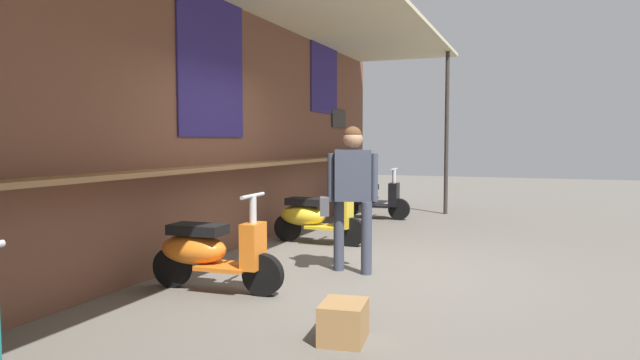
# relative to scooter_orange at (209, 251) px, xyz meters

# --- Properties ---
(ground_plane) EXTENTS (36.20, 36.20, 0.00)m
(ground_plane) POSITION_rel_scooter_orange_xyz_m (1.39, -1.08, -0.39)
(ground_plane) COLOR #605B54
(market_stall_facade) EXTENTS (12.93, 2.42, 3.52)m
(market_stall_facade) POSITION_rel_scooter_orange_xyz_m (1.39, 0.78, 1.55)
(market_stall_facade) COLOR brown
(market_stall_facade) RESTS_ON ground_plane
(scooter_orange) EXTENTS (0.46, 1.40, 0.97)m
(scooter_orange) POSITION_rel_scooter_orange_xyz_m (0.00, 0.00, 0.00)
(scooter_orange) COLOR orange
(scooter_orange) RESTS_ON ground_plane
(scooter_yellow) EXTENTS (0.46, 1.40, 0.97)m
(scooter_yellow) POSITION_rel_scooter_orange_xyz_m (2.77, -0.00, 0.00)
(scooter_yellow) COLOR gold
(scooter_yellow) RESTS_ON ground_plane
(scooter_black) EXTENTS (0.46, 1.40, 0.97)m
(scooter_black) POSITION_rel_scooter_orange_xyz_m (5.60, 0.00, 0.00)
(scooter_black) COLOR black
(scooter_black) RESTS_ON ground_plane
(shopper_with_handbag) EXTENTS (0.43, 0.64, 1.63)m
(shopper_with_handbag) POSITION_rel_scooter_orange_xyz_m (1.24, -1.06, 0.60)
(shopper_with_handbag) COLOR #383D4C
(shopper_with_handbag) RESTS_ON ground_plane
(merchandise_crate) EXTENTS (0.43, 0.36, 0.29)m
(merchandise_crate) POSITION_rel_scooter_orange_xyz_m (-0.86, -1.69, -0.24)
(merchandise_crate) COLOR olive
(merchandise_crate) RESTS_ON ground_plane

